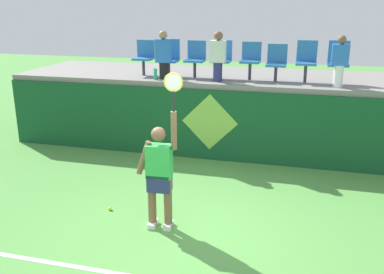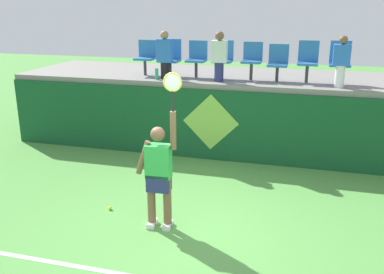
{
  "view_description": "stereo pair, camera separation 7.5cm",
  "coord_description": "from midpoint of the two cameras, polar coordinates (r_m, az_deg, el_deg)",
  "views": [
    {
      "loc": [
        1.56,
        -5.62,
        3.43
      ],
      "look_at": [
        -0.24,
        1.21,
        1.2
      ],
      "focal_mm": 40.14,
      "sensor_mm": 36.0,
      "label": 1
    },
    {
      "loc": [
        1.63,
        -5.6,
        3.43
      ],
      "look_at": [
        -0.24,
        1.21,
        1.2
      ],
      "focal_mm": 40.14,
      "sensor_mm": 36.0,
      "label": 2
    }
  ],
  "objects": [
    {
      "name": "stadium_chair_2",
      "position": [
        10.22,
        0.27,
        10.57
      ],
      "size": [
        0.44,
        0.42,
        0.84
      ],
      "color": "#38383D",
      "rests_on": "spectator_platform"
    },
    {
      "name": "court_back_wall",
      "position": [
        9.57,
        4.6,
        1.52
      ],
      "size": [
        10.78,
        0.2,
        1.6
      ],
      "primitive_type": "cube",
      "color": "#144C28",
      "rests_on": "ground_plane"
    },
    {
      "name": "spectator_platform",
      "position": [
        10.65,
        6.01,
        7.87
      ],
      "size": [
        10.78,
        2.74,
        0.12
      ],
      "primitive_type": "cube",
      "color": "gray",
      "rests_on": "court_back_wall"
    },
    {
      "name": "wall_signage_mount",
      "position": [
        9.79,
        2.08,
        -2.98
      ],
      "size": [
        1.27,
        0.01,
        1.52
      ],
      "color": "#144C28",
      "rests_on": "ground_plane"
    },
    {
      "name": "ground_plane",
      "position": [
        6.77,
        -0.97,
        -12.95
      ],
      "size": [
        40.0,
        40.0,
        0.0
      ],
      "primitive_type": "plane",
      "color": "#519342"
    },
    {
      "name": "tennis_ball",
      "position": [
        7.62,
        -11.12,
        -9.29
      ],
      "size": [
        0.07,
        0.07,
        0.07
      ],
      "primitive_type": "sphere",
      "color": "#D1E533",
      "rests_on": "ground_plane"
    },
    {
      "name": "stadium_chair_4",
      "position": [
        9.98,
        7.59,
        10.32
      ],
      "size": [
        0.44,
        0.42,
        0.84
      ],
      "color": "#38383D",
      "rests_on": "spectator_platform"
    },
    {
      "name": "stadium_chair_7",
      "position": [
        9.92,
        18.65,
        9.66
      ],
      "size": [
        0.44,
        0.42,
        0.91
      ],
      "color": "#38383D",
      "rests_on": "spectator_platform"
    },
    {
      "name": "spectator_2",
      "position": [
        9.96,
        -4.04,
        10.91
      ],
      "size": [
        0.34,
        0.2,
        1.1
      ],
      "color": "black",
      "rests_on": "spectator_platform"
    },
    {
      "name": "stadium_chair_1",
      "position": [
        10.41,
        -3.2,
        10.64
      ],
      "size": [
        0.44,
        0.42,
        0.86
      ],
      "color": "#38383D",
      "rests_on": "spectator_platform"
    },
    {
      "name": "stadium_chair_6",
      "position": [
        9.9,
        14.75,
        9.97
      ],
      "size": [
        0.44,
        0.42,
        0.9
      ],
      "color": "#38383D",
      "rests_on": "spectator_platform"
    },
    {
      "name": "stadium_chair_5",
      "position": [
        9.93,
        10.96,
        9.88
      ],
      "size": [
        0.44,
        0.42,
        0.81
      ],
      "color": "#38383D",
      "rests_on": "spectator_platform"
    },
    {
      "name": "stadium_chair_0",
      "position": [
        10.61,
        -6.56,
        10.7
      ],
      "size": [
        0.44,
        0.42,
        0.83
      ],
      "color": "#38383D",
      "rests_on": "spectator_platform"
    },
    {
      "name": "spectator_0",
      "position": [
        9.47,
        18.83,
        9.6
      ],
      "size": [
        0.34,
        0.2,
        1.06
      ],
      "color": "white",
      "rests_on": "spectator_platform"
    },
    {
      "name": "stadium_chair_3",
      "position": [
        10.09,
        3.75,
        10.52
      ],
      "size": [
        0.44,
        0.42,
        0.86
      ],
      "color": "#38383D",
      "rests_on": "spectator_platform"
    },
    {
      "name": "tennis_player",
      "position": [
        6.61,
        -4.64,
        -4.71
      ],
      "size": [
        0.75,
        0.28,
        2.48
      ],
      "color": "white",
      "rests_on": "ground_plane"
    },
    {
      "name": "spectator_1",
      "position": [
        9.65,
        3.24,
        10.76
      ],
      "size": [
        0.34,
        0.2,
        1.1
      ],
      "color": "navy",
      "rests_on": "spectator_platform"
    },
    {
      "name": "water_bottle",
      "position": [
        9.97,
        -5.1,
        8.34
      ],
      "size": [
        0.08,
        0.08,
        0.26
      ],
      "primitive_type": "cylinder",
      "color": "#26B272",
      "rests_on": "spectator_platform"
    }
  ]
}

